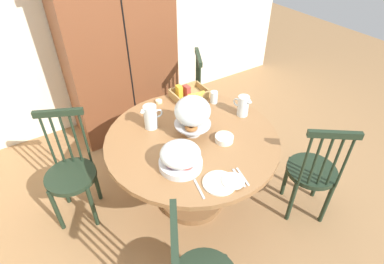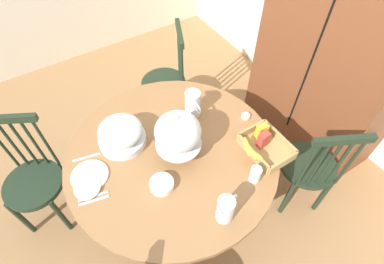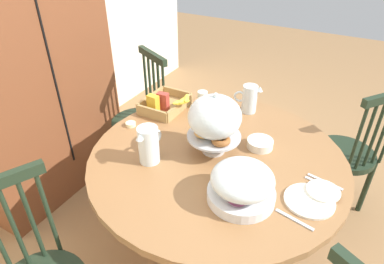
# 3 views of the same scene
# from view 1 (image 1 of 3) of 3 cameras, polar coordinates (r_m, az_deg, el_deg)

# --- Properties ---
(ground_plane) EXTENTS (10.00, 10.00, 0.00)m
(ground_plane) POSITION_cam_1_polar(r_m,az_deg,el_deg) (2.89, 1.90, -12.94)
(ground_plane) COLOR #997047
(wall_back) EXTENTS (4.80, 0.06, 2.60)m
(wall_back) POSITION_cam_1_polar(r_m,az_deg,el_deg) (3.60, -15.48, 21.65)
(wall_back) COLOR silver
(wall_back) RESTS_ON ground_plane
(wooden_armoire) EXTENTS (1.18, 0.60, 1.96)m
(wooden_armoire) POSITION_cam_1_polar(r_m,az_deg,el_deg) (3.38, -13.52, 15.22)
(wooden_armoire) COLOR brown
(wooden_armoire) RESTS_ON ground_plane
(dining_table) EXTENTS (1.34, 1.34, 0.74)m
(dining_table) POSITION_cam_1_polar(r_m,az_deg,el_deg) (2.51, 0.00, -4.26)
(dining_table) COLOR olive
(dining_table) RESTS_ON ground_plane
(windsor_chair_near_window) EXTENTS (0.45, 0.45, 0.97)m
(windsor_chair_near_window) POSITION_cam_1_polar(r_m,az_deg,el_deg) (3.34, -1.24, 5.68)
(windsor_chair_near_window) COLOR #1E2D1E
(windsor_chair_near_window) RESTS_ON ground_plane
(windsor_chair_by_cabinet) EXTENTS (0.44, 0.44, 0.97)m
(windsor_chair_by_cabinet) POSITION_cam_1_polar(r_m,az_deg,el_deg) (2.68, -21.22, -7.14)
(windsor_chair_by_cabinet) COLOR #1E2D1E
(windsor_chair_by_cabinet) RESTS_ON ground_plane
(windsor_chair_far_side) EXTENTS (0.46, 0.46, 0.97)m
(windsor_chair_far_side) POSITION_cam_1_polar(r_m,az_deg,el_deg) (2.69, 21.17, -6.94)
(windsor_chair_far_side) COLOR #1E2D1E
(windsor_chair_far_side) RESTS_ON ground_plane
(pastry_stand_with_dome) EXTENTS (0.28, 0.28, 0.34)m
(pastry_stand_with_dome) POSITION_cam_1_polar(r_m,az_deg,el_deg) (2.31, 0.09, 3.59)
(pastry_stand_with_dome) COLOR silver
(pastry_stand_with_dome) RESTS_ON dining_table
(fruit_platter_covered) EXTENTS (0.30, 0.30, 0.18)m
(fruit_platter_covered) POSITION_cam_1_polar(r_m,az_deg,el_deg) (2.09, -2.12, -4.59)
(fruit_platter_covered) COLOR silver
(fruit_platter_covered) RESTS_ON dining_table
(orange_juice_pitcher) EXTENTS (0.09, 0.17, 0.18)m
(orange_juice_pitcher) POSITION_cam_1_polar(r_m,az_deg,el_deg) (2.62, 9.30, 4.62)
(orange_juice_pitcher) COLOR silver
(orange_juice_pitcher) RESTS_ON dining_table
(milk_pitcher) EXTENTS (0.19, 0.10, 0.20)m
(milk_pitcher) POSITION_cam_1_polar(r_m,az_deg,el_deg) (2.46, -7.57, 2.60)
(milk_pitcher) COLOR silver
(milk_pitcher) RESTS_ON dining_table
(cereal_basket) EXTENTS (0.32, 0.30, 0.12)m
(cereal_basket) POSITION_cam_1_polar(r_m,az_deg,el_deg) (2.83, -0.57, 7.01)
(cereal_basket) COLOR tan
(cereal_basket) RESTS_ON dining_table
(china_plate_large) EXTENTS (0.22, 0.22, 0.01)m
(china_plate_large) POSITION_cam_1_polar(r_m,az_deg,el_deg) (2.04, 5.03, -9.26)
(china_plate_large) COLOR white
(china_plate_large) RESTS_ON dining_table
(china_plate_small) EXTENTS (0.15, 0.15, 0.01)m
(china_plate_small) POSITION_cam_1_polar(r_m,az_deg,el_deg) (2.05, 7.56, -8.85)
(china_plate_small) COLOR white
(china_plate_small) RESTS_ON china_plate_large
(cereal_bowl) EXTENTS (0.14, 0.14, 0.04)m
(cereal_bowl) POSITION_cam_1_polar(r_m,az_deg,el_deg) (2.35, 5.92, -1.20)
(cereal_bowl) COLOR white
(cereal_bowl) RESTS_ON dining_table
(drinking_glass) EXTENTS (0.06, 0.06, 0.11)m
(drinking_glass) POSITION_cam_1_polar(r_m,az_deg,el_deg) (2.76, 4.05, 6.37)
(drinking_glass) COLOR silver
(drinking_glass) RESTS_ON dining_table
(butter_dish) EXTENTS (0.06, 0.06, 0.02)m
(butter_dish) POSITION_cam_1_polar(r_m,az_deg,el_deg) (2.80, -6.08, 5.62)
(butter_dish) COLOR beige
(butter_dish) RESTS_ON dining_table
(table_knife) EXTENTS (0.05, 0.17, 0.01)m
(table_knife) POSITION_cam_1_polar(r_m,az_deg,el_deg) (2.09, 8.55, -8.26)
(table_knife) COLOR silver
(table_knife) RESTS_ON dining_table
(dinner_fork) EXTENTS (0.05, 0.17, 0.01)m
(dinner_fork) POSITION_cam_1_polar(r_m,az_deg,el_deg) (2.11, 9.28, -8.04)
(dinner_fork) COLOR silver
(dinner_fork) RESTS_ON dining_table
(soup_spoon) EXTENTS (0.05, 0.17, 0.01)m
(soup_spoon) POSITION_cam_1_polar(r_m,az_deg,el_deg) (2.01, 1.33, -10.37)
(soup_spoon) COLOR silver
(soup_spoon) RESTS_ON dining_table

